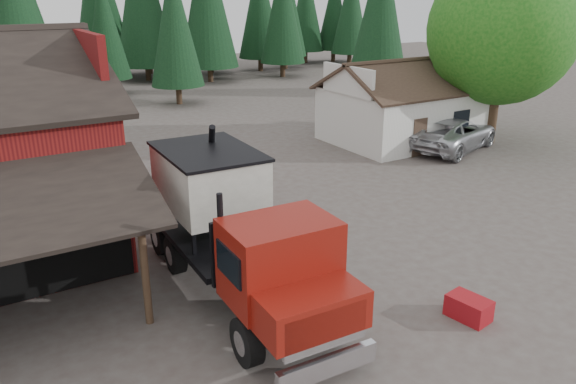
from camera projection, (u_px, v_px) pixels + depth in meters
ground at (367, 300)px, 15.82m from camera, size 120.00×120.00×0.00m
farmhouse at (402, 112)px, 32.05m from camera, size 8.60×6.42×4.65m
deciduous_tree at (503, 35)px, 30.14m from camera, size 8.00×8.00×10.20m
conifer_backdrop at (66, 88)px, 49.51m from camera, size 76.00×16.00×16.00m
near_pine_b at (174, 24)px, 40.82m from camera, size 3.96×3.96×10.40m
near_pine_c at (381, 7)px, 45.11m from camera, size 4.84×4.84×12.40m
near_pine_d at (14, 2)px, 38.61m from camera, size 5.28×5.28×13.40m
feed_truck at (233, 224)px, 15.65m from camera, size 3.03×9.92×4.44m
silver_car at (453, 134)px, 30.40m from camera, size 6.87×4.67×1.75m
equip_box at (469, 308)px, 14.86m from camera, size 0.87×1.20×0.60m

